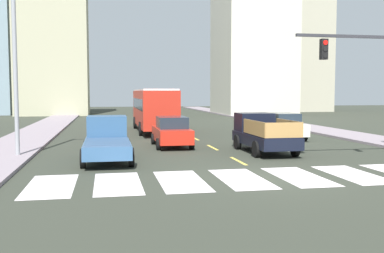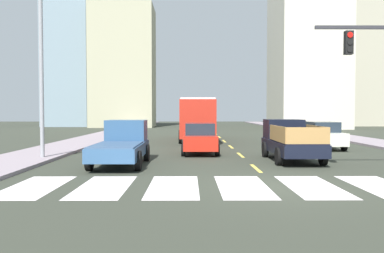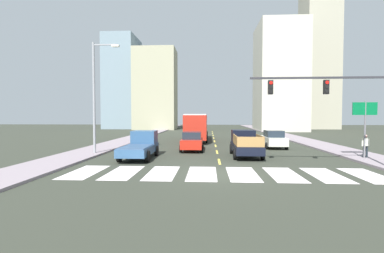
% 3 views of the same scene
% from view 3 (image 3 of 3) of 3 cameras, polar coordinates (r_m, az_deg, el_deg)
% --- Properties ---
extents(ground_plane, '(160.00, 160.00, 0.00)m').
position_cam_3_polar(ground_plane, '(15.43, 6.19, -9.59)').
color(ground_plane, '#30342A').
extents(sidewalk_right, '(3.31, 110.00, 0.15)m').
position_cam_3_polar(sidewalk_right, '(35.22, 22.75, -2.94)').
color(sidewalk_right, gray).
rests_on(sidewalk_right, ground).
extents(sidewalk_left, '(3.31, 110.00, 0.15)m').
position_cam_3_polar(sidewalk_left, '(34.75, -13.67, -2.89)').
color(sidewalk_left, gray).
rests_on(sidewalk_left, ground).
extents(crosswalk_stripe_0, '(1.57, 3.89, 0.01)m').
position_cam_3_polar(crosswalk_stripe_0, '(16.89, -21.12, -8.68)').
color(crosswalk_stripe_0, silver).
rests_on(crosswalk_stripe_0, ground).
extents(crosswalk_stripe_1, '(1.57, 3.89, 0.01)m').
position_cam_3_polar(crosswalk_stripe_1, '(16.12, -13.92, -9.11)').
color(crosswalk_stripe_1, silver).
rests_on(crosswalk_stripe_1, ground).
extents(crosswalk_stripe_2, '(1.57, 3.89, 0.01)m').
position_cam_3_polar(crosswalk_stripe_2, '(15.62, -6.11, -9.43)').
color(crosswalk_stripe_2, silver).
rests_on(crosswalk_stripe_2, ground).
extents(crosswalk_stripe_3, '(1.57, 3.89, 0.01)m').
position_cam_3_polar(crosswalk_stripe_3, '(15.42, 2.06, -9.57)').
color(crosswalk_stripe_3, silver).
rests_on(crosswalk_stripe_3, ground).
extents(crosswalk_stripe_4, '(1.57, 3.89, 0.01)m').
position_cam_3_polar(crosswalk_stripe_4, '(15.52, 10.29, -9.52)').
color(crosswalk_stripe_4, silver).
rests_on(crosswalk_stripe_4, ground).
extents(crosswalk_stripe_5, '(1.57, 3.89, 0.01)m').
position_cam_3_polar(crosswalk_stripe_5, '(15.93, 18.24, -9.30)').
color(crosswalk_stripe_5, silver).
rests_on(crosswalk_stripe_5, ground).
extents(crosswalk_stripe_6, '(1.57, 3.89, 0.01)m').
position_cam_3_polar(crosswalk_stripe_6, '(16.62, 25.65, -8.92)').
color(crosswalk_stripe_6, silver).
rests_on(crosswalk_stripe_6, ground).
extents(crosswalk_stripe_7, '(1.57, 3.89, 0.01)m').
position_cam_3_polar(crosswalk_stripe_7, '(17.56, 32.35, -8.46)').
color(crosswalk_stripe_7, silver).
rests_on(crosswalk_stripe_7, ground).
extents(lane_dash_0, '(0.16, 2.40, 0.01)m').
position_cam_3_polar(lane_dash_0, '(19.36, 5.60, -7.14)').
color(lane_dash_0, '#E4C649').
rests_on(lane_dash_0, ground).
extents(lane_dash_1, '(0.16, 2.40, 0.01)m').
position_cam_3_polar(lane_dash_1, '(24.30, 5.14, -5.21)').
color(lane_dash_1, '#E4C649').
rests_on(lane_dash_1, ground).
extents(lane_dash_2, '(0.16, 2.40, 0.01)m').
position_cam_3_polar(lane_dash_2, '(29.26, 4.84, -3.94)').
color(lane_dash_2, '#E4C649').
rests_on(lane_dash_2, ground).
extents(lane_dash_3, '(0.16, 2.40, 0.01)m').
position_cam_3_polar(lane_dash_3, '(34.24, 4.63, -3.03)').
color(lane_dash_3, '#E4C649').
rests_on(lane_dash_3, ground).
extents(lane_dash_4, '(0.16, 2.40, 0.01)m').
position_cam_3_polar(lane_dash_4, '(39.22, 4.47, -2.35)').
color(lane_dash_4, '#E4C649').
rests_on(lane_dash_4, ground).
extents(lane_dash_5, '(0.16, 2.40, 0.01)m').
position_cam_3_polar(lane_dash_5, '(44.20, 4.34, -1.83)').
color(lane_dash_5, '#E4C649').
rests_on(lane_dash_5, ground).
extents(lane_dash_6, '(0.16, 2.40, 0.01)m').
position_cam_3_polar(lane_dash_6, '(49.19, 4.25, -1.41)').
color(lane_dash_6, '#E4C649').
rests_on(lane_dash_6, ground).
extents(lane_dash_7, '(0.16, 2.40, 0.01)m').
position_cam_3_polar(lane_dash_7, '(54.18, 4.16, -1.07)').
color(lane_dash_7, '#E4C649').
rests_on(lane_dash_7, ground).
extents(pickup_stakebed, '(2.18, 5.20, 1.96)m').
position_cam_3_polar(pickup_stakebed, '(22.26, 10.82, -3.52)').
color(pickup_stakebed, black).
rests_on(pickup_stakebed, ground).
extents(pickup_dark, '(2.18, 5.20, 1.96)m').
position_cam_3_polar(pickup_dark, '(21.24, -10.44, -3.83)').
color(pickup_dark, '#2E5076').
rests_on(pickup_dark, ground).
extents(city_bus, '(2.72, 10.80, 3.32)m').
position_cam_3_polar(city_bus, '(34.64, 0.98, 0.27)').
color(city_bus, '#B42618').
rests_on(city_bus, ground).
extents(sedan_near_right, '(2.02, 4.40, 1.72)m').
position_cam_3_polar(sedan_near_right, '(28.42, 16.33, -2.47)').
color(sedan_near_right, beige).
rests_on(sedan_near_right, ground).
extents(sedan_near_left, '(2.02, 4.40, 1.72)m').
position_cam_3_polar(sedan_near_left, '(25.01, 0.04, -3.02)').
color(sedan_near_left, red).
rests_on(sedan_near_left, ground).
extents(traffic_signal_gantry, '(8.22, 0.27, 6.00)m').
position_cam_3_polar(traffic_signal_gantry, '(18.80, 28.78, 5.05)').
color(traffic_signal_gantry, '#2D2D33').
rests_on(traffic_signal_gantry, ground).
extents(direction_sign_green, '(1.70, 0.12, 4.20)m').
position_cam_3_polar(direction_sign_green, '(23.25, 31.89, 1.60)').
color(direction_sign_green, slate).
rests_on(direction_sign_green, ground).
extents(streetlight_left, '(2.20, 0.28, 9.00)m').
position_cam_3_polar(streetlight_left, '(23.79, -19.09, 6.50)').
color(streetlight_left, gray).
rests_on(streetlight_left, ground).
extents(pedestrian_waiting, '(0.53, 0.34, 1.64)m').
position_cam_3_polar(pedestrian_waiting, '(23.51, 31.98, -3.07)').
color(pedestrian_waiting, '#1D242A').
rests_on(pedestrian_waiting, sidewalk_right).
extents(tower_tall_centre, '(7.56, 8.03, 35.12)m').
position_cam_3_polar(tower_tall_centre, '(74.93, 24.55, 13.15)').
color(tower_tall_centre, '#A19D87').
rests_on(tower_tall_centre, ground).
extents(block_mid_left, '(7.18, 10.60, 22.29)m').
position_cam_3_polar(block_mid_left, '(71.50, -14.00, 8.62)').
color(block_mid_left, gray).
rests_on(block_mid_left, ground).
extents(block_mid_right, '(9.23, 11.26, 21.98)m').
position_cam_3_polar(block_mid_right, '(61.52, 17.47, 9.48)').
color(block_mid_right, beige).
rests_on(block_mid_right, ground).
extents(block_low_left, '(9.28, 7.24, 18.14)m').
position_cam_3_polar(block_low_left, '(64.37, -7.48, 7.53)').
color(block_low_left, '#A29F80').
rests_on(block_low_left, ground).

